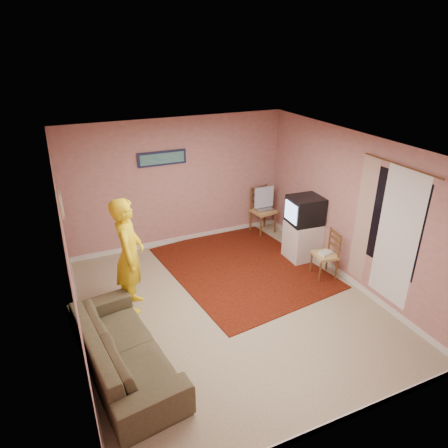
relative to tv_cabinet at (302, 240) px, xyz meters
name	(u,v)px	position (x,y,z in m)	size (l,w,h in m)	color
ground	(229,305)	(-1.95, -0.86, -0.38)	(5.00, 5.00, 0.00)	tan
wall_back	(178,183)	(-1.95, 1.64, 0.92)	(4.50, 0.02, 2.60)	tan
wall_front	(338,338)	(-1.95, -3.36, 0.92)	(4.50, 0.02, 2.60)	tan
wall_left	(69,264)	(-4.20, -0.86, 0.92)	(0.02, 5.00, 2.60)	tan
wall_right	(351,210)	(0.30, -0.86, 0.92)	(0.02, 5.00, 2.60)	tan
ceiling	(230,146)	(-1.95, -0.86, 2.22)	(4.50, 5.00, 0.02)	white
baseboard_back	(181,239)	(-1.95, 1.63, -0.33)	(4.50, 0.02, 0.10)	silver
baseboard_front	(323,427)	(-1.95, -3.35, -0.33)	(4.50, 0.02, 0.10)	silver
baseboard_left	(84,341)	(-4.19, -0.86, -0.33)	(0.02, 5.00, 0.10)	silver
baseboard_right	(341,273)	(0.29, -0.86, -0.33)	(0.02, 5.00, 0.10)	silver
window	(392,222)	(0.29, -1.76, 1.07)	(0.01, 1.10, 1.50)	black
curtain_sheer	(397,238)	(0.28, -1.91, 0.87)	(0.01, 0.75, 2.10)	silver
curtain_floral	(363,220)	(0.26, -1.21, 0.87)	(0.01, 0.35, 2.10)	beige
curtain_rod	(401,165)	(0.25, -1.76, 1.94)	(0.02, 0.02, 1.40)	brown
picture_back	(162,158)	(-2.25, 1.60, 1.47)	(0.95, 0.04, 0.28)	#141A39
picture_left	(61,203)	(-4.17, 0.74, 1.17)	(0.04, 0.38, 0.42)	#C0B284
area_rug	(242,267)	(-1.24, 0.12, -0.37)	(2.49, 3.11, 0.02)	#310505
tv_cabinet	(302,240)	(0.00, 0.00, 0.00)	(0.59, 0.54, 0.75)	silver
crt_tv	(305,210)	(-0.01, 0.00, 0.64)	(0.64, 0.57, 0.52)	black
chair_a	(264,206)	(-0.13, 1.34, 0.25)	(0.52, 0.51, 0.55)	tan
dvd_player	(263,209)	(-0.13, 1.34, 0.17)	(0.35, 0.25, 0.06)	#A6A6AA
blue_throw	(264,197)	(-0.13, 1.34, 0.45)	(0.43, 0.05, 0.46)	#97BAF8
chair_b	(326,250)	(-0.02, -0.73, 0.16)	(0.43, 0.45, 0.48)	tan
game_console	(325,253)	(-0.02, -0.73, 0.09)	(0.22, 0.16, 0.04)	silver
sofa	(123,348)	(-3.75, -1.55, -0.05)	(2.26, 0.88, 0.66)	brown
person	(129,255)	(-3.35, -0.26, 0.55)	(0.68, 0.44, 1.86)	yellow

